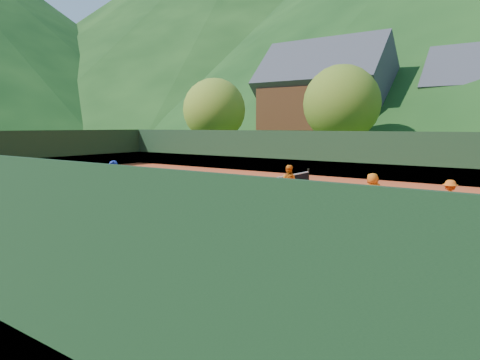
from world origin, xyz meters
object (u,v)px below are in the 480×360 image
Objects in this scene: tennis_net at (243,194)px; coach at (114,185)px; student_d at (449,200)px; chalet_left at (325,105)px; student_c at (372,194)px; student_b at (376,193)px; ball_hopper at (51,190)px; student_a at (288,183)px.

coach is at bearing -138.19° from tennis_net.
student_d is (11.30, 5.76, -0.27)m from coach.
coach is 34.34m from chalet_left.
student_d is (2.55, 0.76, -0.07)m from student_c.
coach is at bearing 8.96° from student_d.
student_b is 5.39m from tennis_net.
coach is at bearing 32.85° from ball_hopper.
chalet_left is at bearing 108.43° from tennis_net.
coach reaches higher than ball_hopper.
student_a is at bearing 19.22° from student_b.
ball_hopper is 0.07× the size of chalet_left.
student_a is (4.68, 5.87, -0.18)m from coach.
student_b reaches higher than ball_hopper.
student_a is 1.23× the size of student_b.
student_a is at bearing 26.43° from coach.
ball_hopper is at bearing 49.91° from student_b.
coach is 10.54m from student_b.
coach is 12.68m from student_d.
ball_hopper is at bearing 34.80° from student_a.
chalet_left is (-6.12, 33.47, 4.65)m from coach.
coach reaches higher than student_d.
coach is 0.16× the size of tennis_net.
student_a is 2.55m from tennis_net.
student_c is 1.10× the size of student_d.
student_a is 6.62m from student_d.
student_d is 15.28m from ball_hopper.
chalet_left reaches higher than ball_hopper.
tennis_net is 7.80m from ball_hopper.
student_c is at bearing 30.37° from ball_hopper.
coach is at bearing 50.52° from student_b.
chalet_left reaches higher than student_d.
student_d is at bearing 2.00° from coach.
chalet_left is (-10.00, 30.00, 5.13)m from tennis_net.
chalet_left is (-10.80, 27.60, 4.83)m from student_a.
student_d is at bearing 27.99° from ball_hopper.
student_c is 2.66m from student_d.
tennis_net is (-0.80, -2.40, -0.30)m from student_a.
student_c is at bearing 115.27° from student_b.
ball_hopper is (-6.07, -4.89, 0.25)m from tennis_net.
student_b is (8.53, 6.18, -0.33)m from coach.
ball_hopper is at bearing -83.58° from chalet_left.
chalet_left is (-14.65, 27.29, 4.98)m from student_b.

